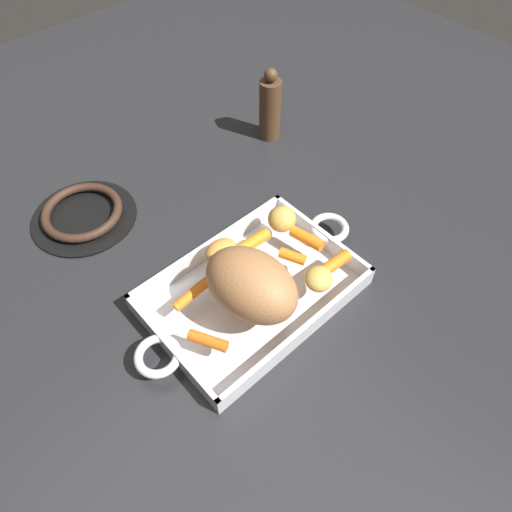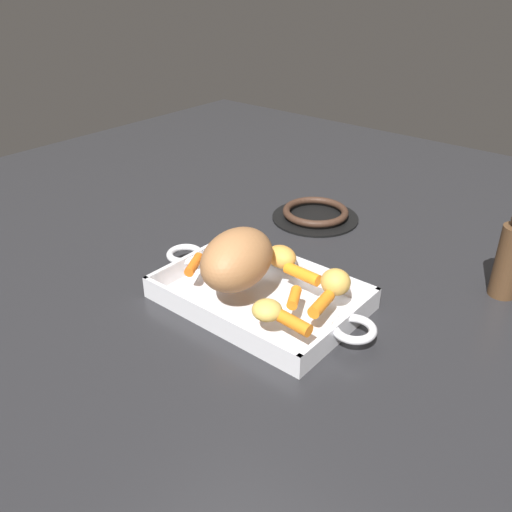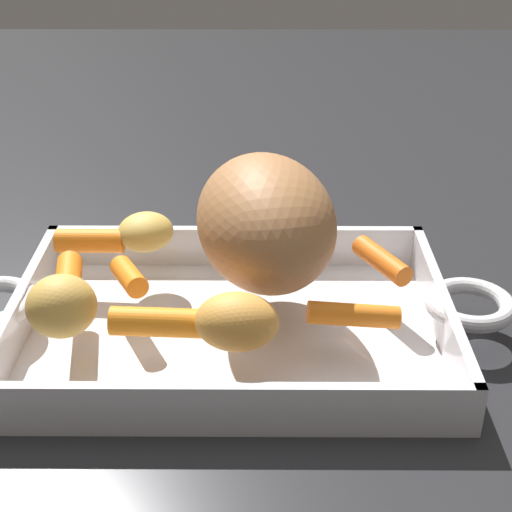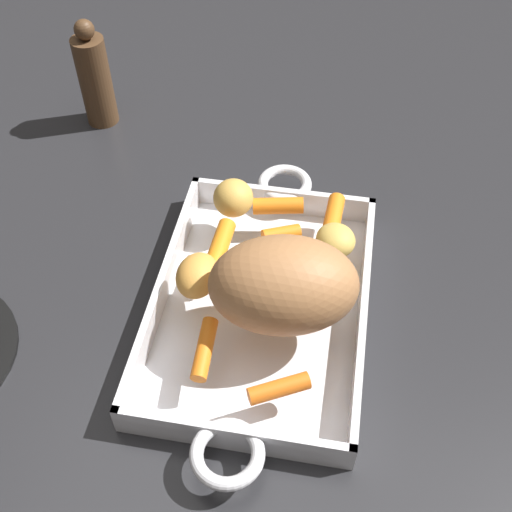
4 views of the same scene
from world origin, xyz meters
TOP-DOWN VIEW (x-y plane):
  - ground_plane at (0.00, 0.00)m, footprint 2.10×2.10m
  - roasting_dish at (0.00, 0.00)m, footprint 0.42×0.22m
  - pork_roast at (-0.03, -0.03)m, footprint 0.12×0.16m
  - baby_carrot_short at (-0.12, -0.04)m, footprint 0.04×0.06m
  - baby_carrot_center_left at (0.12, -0.06)m, footprint 0.06×0.02m
  - baby_carrot_long at (0.05, 0.05)m, footprint 0.07×0.02m
  - baby_carrot_southwest at (-0.09, 0.04)m, footprint 0.06×0.02m
  - baby_carrot_center_right at (0.08, -0.01)m, footprint 0.03×0.05m
  - baby_carrot_northeast at (0.12, -0.00)m, footprint 0.03×0.06m
  - potato_near_roast at (0.07, -0.07)m, footprint 0.06×0.06m
  - potato_golden_large at (0.11, 0.05)m, footprint 0.05×0.05m
  - potato_golden_small at (-0.01, 0.07)m, footprint 0.06×0.05m
  - pepper_mill at (0.30, 0.28)m, footprint 0.04×0.04m

SIDE VIEW (x-z plane):
  - ground_plane at x=0.00m, z-range 0.00..0.00m
  - roasting_dish at x=0.00m, z-range -0.01..0.03m
  - baby_carrot_southwest at x=-0.09m, z-range 0.04..0.06m
  - baby_carrot_short at x=-0.12m, z-range 0.04..0.05m
  - baby_carrot_center_right at x=0.08m, z-range 0.04..0.06m
  - baby_carrot_northeast at x=0.12m, z-range 0.04..0.06m
  - baby_carrot_center_left at x=0.12m, z-range 0.04..0.06m
  - baby_carrot_long at x=0.05m, z-range 0.04..0.06m
  - potato_near_roast at x=0.07m, z-range 0.04..0.07m
  - potato_golden_small at x=-0.01m, z-range 0.04..0.08m
  - potato_golden_large at x=0.11m, z-range 0.04..0.08m
  - pepper_mill at x=0.30m, z-range -0.01..0.15m
  - pork_roast at x=-0.03m, z-range 0.04..0.13m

